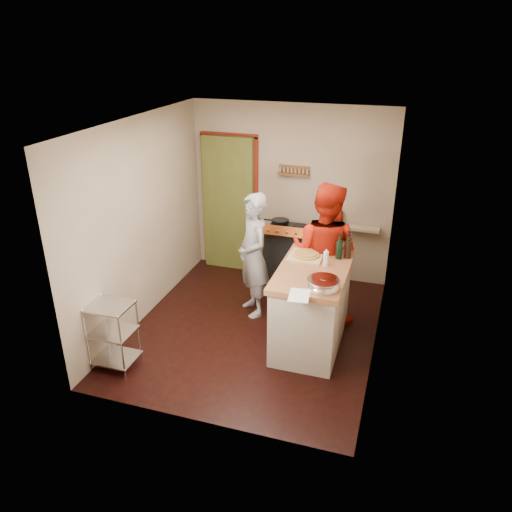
% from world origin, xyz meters
% --- Properties ---
extents(floor, '(3.50, 3.50, 0.00)m').
position_xyz_m(floor, '(0.00, 0.00, 0.00)').
color(floor, black).
rests_on(floor, ground).
extents(back_wall, '(3.00, 0.44, 2.60)m').
position_xyz_m(back_wall, '(-0.64, 1.78, 1.13)').
color(back_wall, tan).
rests_on(back_wall, ground).
extents(left_wall, '(0.04, 3.50, 2.60)m').
position_xyz_m(left_wall, '(-1.50, 0.00, 1.30)').
color(left_wall, tan).
rests_on(left_wall, ground).
extents(right_wall, '(0.04, 3.50, 2.60)m').
position_xyz_m(right_wall, '(1.50, 0.00, 1.30)').
color(right_wall, tan).
rests_on(right_wall, ground).
extents(ceiling, '(3.00, 3.50, 0.02)m').
position_xyz_m(ceiling, '(0.00, 0.00, 2.61)').
color(ceiling, white).
rests_on(ceiling, back_wall).
extents(stove, '(0.60, 0.63, 1.00)m').
position_xyz_m(stove, '(0.05, 1.42, 0.45)').
color(stove, black).
rests_on(stove, ground).
extents(wire_shelving, '(0.48, 0.40, 0.80)m').
position_xyz_m(wire_shelving, '(-1.28, -1.20, 0.44)').
color(wire_shelving, silver).
rests_on(wire_shelving, ground).
extents(island, '(0.79, 1.50, 1.32)m').
position_xyz_m(island, '(0.74, -0.09, 0.53)').
color(island, '#B9AF9D').
rests_on(island, ground).
extents(person_stripe, '(0.69, 0.73, 1.67)m').
position_xyz_m(person_stripe, '(-0.15, 0.41, 0.84)').
color(person_stripe, '#B2B1B6').
rests_on(person_stripe, ground).
extents(person_red, '(1.02, 0.86, 1.85)m').
position_xyz_m(person_red, '(0.75, 0.56, 0.93)').
color(person_red, '#B31C0B').
rests_on(person_red, ground).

